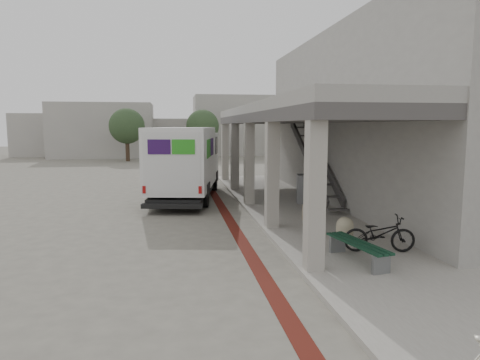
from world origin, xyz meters
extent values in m
plane|color=#635E55|center=(0.00, 0.00, 0.00)|extent=(120.00, 120.00, 0.00)
cube|color=#511710|center=(1.00, 2.00, 0.01)|extent=(0.35, 40.00, 0.01)
cube|color=gray|center=(4.00, 0.00, 0.06)|extent=(4.40, 28.00, 0.12)
cube|color=gray|center=(7.35, 4.50, 3.50)|extent=(4.30, 17.00, 7.00)
cube|color=#484543|center=(3.60, 4.50, 3.50)|extent=(3.40, 16.90, 0.35)
cube|color=gray|center=(3.60, 4.50, 3.85)|extent=(3.40, 16.90, 0.35)
cube|color=gray|center=(-8.00, 34.00, 2.75)|extent=(10.00, 6.00, 5.50)
cube|color=gray|center=(-1.00, 38.00, 2.00)|extent=(8.00, 6.00, 4.00)
cube|color=gray|center=(6.00, 36.00, 3.25)|extent=(9.00, 6.00, 6.50)
cube|color=gray|center=(-14.00, 37.00, 2.25)|extent=(7.00, 5.00, 4.50)
cylinder|color=#38281C|center=(-5.00, 28.00, 1.20)|extent=(0.36, 0.36, 2.40)
sphere|color=#233820|center=(-5.00, 28.00, 3.20)|extent=(3.20, 3.20, 3.20)
cylinder|color=#38281C|center=(2.00, 30.00, 1.20)|extent=(0.36, 0.36, 2.40)
sphere|color=#233820|center=(2.00, 30.00, 3.20)|extent=(3.20, 3.20, 3.20)
cylinder|color=#38281C|center=(10.00, 29.00, 1.20)|extent=(0.36, 0.36, 2.40)
sphere|color=#233820|center=(10.00, 29.00, 3.20)|extent=(3.20, 3.20, 3.20)
cube|color=black|center=(-0.32, 6.68, 0.39)|extent=(3.19, 7.02, 0.29)
cube|color=silver|center=(-0.48, 5.82, 1.88)|extent=(3.17, 5.36, 2.51)
cube|color=silver|center=(0.11, 9.11, 1.74)|extent=(2.61, 2.22, 2.22)
cube|color=silver|center=(0.29, 10.10, 0.92)|extent=(2.19, 0.95, 0.77)
cube|color=black|center=(0.25, 9.87, 2.27)|extent=(2.18, 0.84, 1.01)
cube|color=black|center=(-0.94, 3.26, 0.34)|extent=(2.23, 0.63, 0.17)
cube|color=#2F114D|center=(-1.50, 6.70, 2.32)|extent=(0.26, 1.33, 0.72)
cube|color=#2A9520|center=(-1.76, 5.27, 2.32)|extent=(0.26, 1.33, 0.72)
cube|color=#2F114D|center=(-1.35, 3.40, 2.46)|extent=(0.81, 0.17, 0.53)
cube|color=#2A9520|center=(-0.50, 3.25, 2.46)|extent=(0.81, 0.17, 0.53)
cylinder|color=black|center=(-0.88, 9.33, 0.43)|extent=(0.42, 0.90, 0.87)
cylinder|color=black|center=(1.12, 8.97, 0.43)|extent=(0.42, 0.90, 0.87)
cylinder|color=black|center=(-1.66, 4.96, 0.43)|extent=(0.42, 0.90, 0.87)
cylinder|color=black|center=(0.33, 4.60, 0.43)|extent=(0.42, 0.90, 0.87)
cube|color=slate|center=(3.41, -4.00, 0.33)|extent=(0.43, 0.17, 0.42)
cube|color=slate|center=(3.09, -2.37, 0.33)|extent=(0.43, 0.17, 0.42)
cube|color=#113321|center=(3.10, -3.21, 0.56)|extent=(0.50, 1.98, 0.05)
cube|color=#113321|center=(3.25, -3.18, 0.56)|extent=(0.50, 1.98, 0.05)
cube|color=#113321|center=(3.41, -3.15, 0.56)|extent=(0.50, 1.98, 0.05)
cylinder|color=tan|center=(3.62, -1.54, 0.35)|extent=(0.46, 0.46, 0.46)
sphere|color=tan|center=(3.62, -1.54, 0.58)|extent=(0.46, 0.46, 0.46)
cylinder|color=gray|center=(3.53, 1.32, 0.32)|extent=(0.40, 0.40, 0.40)
sphere|color=gray|center=(3.53, 1.32, 0.52)|extent=(0.40, 0.40, 0.40)
cube|color=gray|center=(4.30, 4.34, 0.69)|extent=(0.65, 0.78, 1.15)
imported|color=black|center=(4.12, -2.50, 0.58)|extent=(1.81, 0.91, 0.91)
camera|label=1|loc=(-0.84, -12.10, 3.20)|focal=32.00mm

